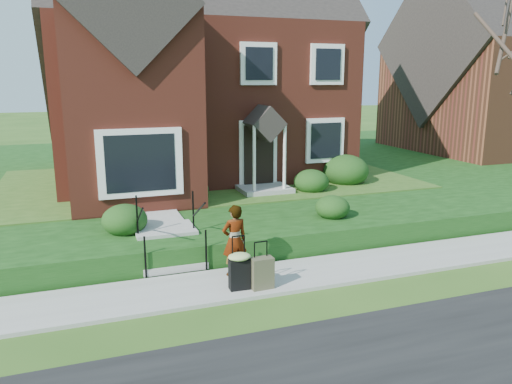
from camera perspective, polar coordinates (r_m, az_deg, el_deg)
name	(u,v)px	position (r m, az deg, el deg)	size (l,w,h in m)	color
ground	(300,276)	(10.93, 5.04, -9.55)	(120.00, 120.00, 0.00)	#2D5119
sidewalk	(300,274)	(10.91, 5.04, -9.36)	(60.00, 1.60, 0.08)	#9E9B93
terrace	(280,168)	(22.04, 2.76, 2.77)	(44.00, 20.00, 0.60)	#13380F
walkway	(149,204)	(14.70, -12.12, -1.31)	(1.20, 6.00, 0.06)	#9E9B93
main_house	(189,47)	(19.23, -7.69, 16.05)	(10.40, 10.20, 9.40)	maroon
neighbour_house	(503,56)	(28.61, 26.35, 13.77)	(9.40, 8.00, 9.20)	brown
front_steps	(168,242)	(11.74, -10.00, -5.62)	(1.40, 2.02, 1.50)	#9E9B93
foundation_shrubs	(262,182)	(15.33, 0.65, 1.18)	(9.75, 4.95, 1.11)	#113710
woman	(235,240)	(10.49, -2.47, -5.54)	(0.56, 0.37, 1.53)	#999999
suitcase_black	(239,269)	(9.92, -1.90, -8.76)	(0.46, 0.38, 1.09)	black
suitcase_olive	(262,273)	(9.99, 0.70, -9.23)	(0.45, 0.26, 0.96)	#4E4C34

